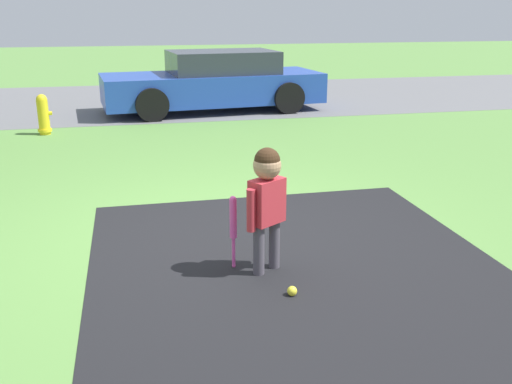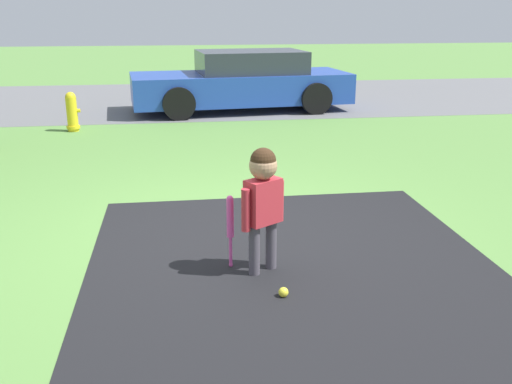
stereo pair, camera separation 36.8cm
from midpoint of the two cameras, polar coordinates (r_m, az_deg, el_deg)
The scene contains 7 objects.
ground_plane at distance 5.51m, azimuth -1.10°, elevation -4.03°, with size 60.00×60.00×0.00m, color #5B8C42.
street_strip at distance 13.90m, azimuth -5.46°, elevation 9.28°, with size 40.00×6.00×0.01m.
child at distance 4.47m, azimuth 3.07°, elevation -0.14°, with size 0.37×0.28×1.04m.
baseball_bat at distance 4.63m, azimuth -0.33°, elevation -2.96°, with size 0.06×0.06×0.62m.
sports_ball at distance 4.32m, azimuth 5.24°, elevation -9.99°, with size 0.08×0.08×0.08m.
fire_hydrant at distance 10.47m, azimuth -16.97°, elevation 7.65°, with size 0.26×0.23×0.69m.
parked_car at distance 12.17m, azimuth -0.46°, elevation 10.94°, with size 4.64×2.21×1.23m.
Camera 2 is at (-0.42, -5.11, 2.05)m, focal length 40.00 mm.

